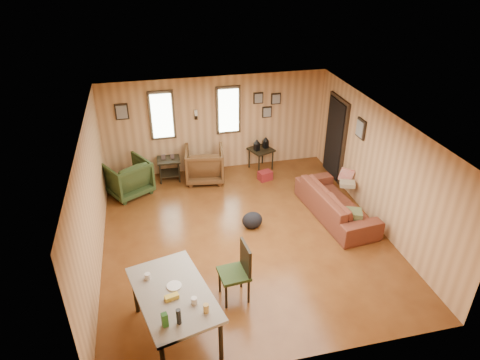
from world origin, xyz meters
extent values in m
cube|color=brown|center=(0.00, 0.00, -0.01)|extent=(5.50, 6.00, 0.02)
cube|color=#997C5B|center=(0.00, 0.00, 2.41)|extent=(5.50, 6.00, 0.02)
cube|color=tan|center=(0.00, 3.01, 1.20)|extent=(5.50, 0.02, 2.40)
cube|color=tan|center=(0.00, -3.01, 1.20)|extent=(5.50, 0.02, 2.40)
cube|color=tan|center=(-2.76, 0.00, 1.20)|extent=(0.02, 6.00, 2.40)
cube|color=tan|center=(2.76, 0.00, 1.20)|extent=(0.02, 6.00, 2.40)
cube|color=black|center=(-1.30, 2.97, 1.55)|extent=(0.60, 0.05, 1.20)
cube|color=#E0F2D1|center=(-1.30, 2.93, 1.55)|extent=(0.48, 0.04, 1.06)
cube|color=black|center=(0.30, 2.97, 1.55)|extent=(0.60, 0.05, 1.20)
cube|color=#E0F2D1|center=(0.30, 2.93, 1.55)|extent=(0.48, 0.04, 1.06)
cube|color=black|center=(-0.50, 2.95, 1.45)|extent=(0.07, 0.05, 0.12)
cylinder|color=silver|center=(-0.50, 2.89, 1.58)|extent=(0.07, 0.07, 0.14)
cube|color=black|center=(2.72, 1.95, 1.00)|extent=(0.06, 1.00, 2.05)
cube|color=black|center=(2.68, 1.95, 1.00)|extent=(0.04, 0.82, 1.90)
cube|color=black|center=(1.05, 2.97, 1.80)|extent=(0.24, 0.04, 0.28)
cube|color=#9E998C|center=(1.05, 2.94, 1.80)|extent=(0.19, 0.02, 0.22)
cube|color=black|center=(1.50, 2.97, 1.75)|extent=(0.24, 0.04, 0.28)
cube|color=#9E998C|center=(1.50, 2.94, 1.75)|extent=(0.19, 0.02, 0.22)
cube|color=black|center=(1.28, 2.97, 1.42)|extent=(0.24, 0.04, 0.28)
cube|color=#9E998C|center=(1.28, 2.94, 1.42)|extent=(0.19, 0.02, 0.22)
cube|color=black|center=(-2.20, 2.97, 1.72)|extent=(0.30, 0.04, 0.38)
cube|color=#9E998C|center=(-2.20, 2.94, 1.72)|extent=(0.24, 0.02, 0.31)
cube|color=black|center=(2.72, 0.85, 1.70)|extent=(0.04, 0.34, 0.42)
cube|color=#9E998C|center=(2.69, 0.85, 1.70)|extent=(0.02, 0.27, 0.34)
imported|color=brown|center=(2.04, 0.23, 0.43)|extent=(0.88, 2.26, 0.86)
imported|color=#4C2F16|center=(-0.41, 2.43, 0.46)|extent=(1.01, 0.96, 0.93)
imported|color=#2A3B1A|center=(-2.23, 2.19, 0.46)|extent=(1.19, 1.17, 0.92)
cube|color=black|center=(-1.26, 2.64, 0.54)|extent=(0.56, 0.51, 0.04)
cube|color=black|center=(-1.26, 2.64, 0.18)|extent=(0.51, 0.46, 0.03)
cylinder|color=black|center=(-1.49, 2.45, 0.26)|extent=(0.04, 0.04, 0.53)
cylinder|color=black|center=(-1.04, 2.44, 0.26)|extent=(0.04, 0.04, 0.53)
cylinder|color=black|center=(-1.47, 2.85, 0.26)|extent=(0.04, 0.04, 0.53)
cylinder|color=black|center=(-1.02, 2.83, 0.26)|extent=(0.04, 0.04, 0.53)
cube|color=#493630|center=(-1.37, 2.65, 0.62)|extent=(0.10, 0.02, 0.13)
cube|color=#493630|center=(-1.16, 2.64, 0.62)|extent=(0.09, 0.02, 0.12)
cube|color=black|center=(1.08, 2.69, 0.53)|extent=(0.69, 0.69, 0.04)
cylinder|color=black|center=(0.95, 2.41, 0.27)|extent=(0.05, 0.05, 0.53)
cylinder|color=black|center=(1.35, 2.57, 0.27)|extent=(0.05, 0.05, 0.53)
cylinder|color=black|center=(0.80, 2.81, 0.27)|extent=(0.05, 0.05, 0.53)
cylinder|color=black|center=(1.20, 2.96, 0.27)|extent=(0.05, 0.05, 0.53)
cube|color=black|center=(0.95, 2.64, 0.65)|extent=(0.15, 0.15, 0.19)
cone|color=black|center=(0.95, 2.64, 0.80)|extent=(0.21, 0.21, 0.11)
cube|color=black|center=(1.21, 2.74, 0.65)|extent=(0.15, 0.15, 0.19)
cone|color=black|center=(1.21, 2.74, 0.80)|extent=(0.21, 0.21, 0.11)
cube|color=maroon|center=(1.02, 2.09, 0.11)|extent=(0.37, 0.31, 0.23)
ellipsoid|color=black|center=(0.21, 0.21, 0.18)|extent=(0.46, 0.37, 0.36)
cube|color=#4C532E|center=(2.07, -0.42, 0.48)|extent=(0.47, 0.42, 0.12)
cube|color=red|center=(2.57, 0.93, 0.56)|extent=(0.35, 0.20, 0.34)
cube|color=gray|center=(2.50, 0.70, 0.47)|extent=(0.39, 0.35, 0.10)
cube|color=gray|center=(-1.56, -2.15, 0.80)|extent=(1.33, 1.81, 0.05)
cylinder|color=black|center=(-0.99, -2.74, 0.39)|extent=(0.08, 0.08, 0.78)
cylinder|color=black|center=(-2.13, -1.57, 0.39)|extent=(0.08, 0.08, 0.78)
cylinder|color=black|center=(-1.33, -1.37, 0.39)|extent=(0.08, 0.08, 0.78)
cylinder|color=silver|center=(-1.29, -2.42, 0.88)|extent=(0.10, 0.10, 0.10)
cylinder|color=silver|center=(-1.89, -1.79, 0.88)|extent=(0.10, 0.10, 0.10)
cube|color=#23571F|center=(-1.71, -2.73, 0.93)|extent=(0.09, 0.09, 0.21)
cylinder|color=black|center=(-1.53, -2.73, 0.95)|extent=(0.08, 0.08, 0.24)
cylinder|color=tan|center=(-1.16, -2.61, 0.89)|extent=(0.09, 0.09, 0.13)
cylinder|color=silver|center=(-1.53, -2.04, 0.84)|extent=(0.26, 0.26, 0.02)
cube|color=gold|center=(-1.59, -2.27, 0.86)|extent=(0.21, 0.13, 0.06)
cube|color=#2A3B1A|center=(-0.57, -1.61, 0.50)|extent=(0.51, 0.51, 0.06)
cube|color=black|center=(-0.37, -1.59, 0.78)|extent=(0.09, 0.45, 0.51)
cylinder|color=black|center=(-0.74, -1.82, 0.24)|extent=(0.04, 0.04, 0.49)
cylinder|color=black|center=(-0.36, -1.78, 0.24)|extent=(0.04, 0.04, 0.49)
cylinder|color=black|center=(-0.77, -1.44, 0.24)|extent=(0.04, 0.04, 0.49)
cylinder|color=black|center=(-0.40, -1.41, 0.24)|extent=(0.04, 0.04, 0.49)
camera|label=1|loc=(-1.64, -6.72, 5.18)|focal=32.00mm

